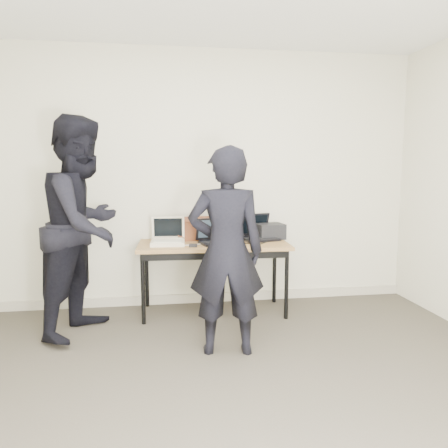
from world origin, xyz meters
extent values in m
cube|color=#403B31|center=(0.00, 0.00, -0.03)|extent=(4.50, 4.50, 0.05)
cube|color=beige|center=(0.00, 2.27, 1.35)|extent=(4.50, 0.05, 2.70)
cube|color=olive|center=(0.04, 1.89, 0.70)|extent=(1.53, 0.71, 0.03)
cylinder|color=black|center=(-0.66, 1.65, 0.34)|extent=(0.04, 0.04, 0.68)
cylinder|color=black|center=(0.71, 1.60, 0.34)|extent=(0.04, 0.04, 0.68)
cylinder|color=black|center=(-0.64, 2.18, 0.34)|extent=(0.04, 0.04, 0.68)
cylinder|color=black|center=(0.74, 2.13, 0.34)|extent=(0.04, 0.04, 0.68)
cube|color=black|center=(0.02, 1.61, 0.64)|extent=(1.40, 0.08, 0.06)
cube|color=beige|center=(-0.42, 1.86, 0.74)|extent=(0.34, 0.29, 0.04)
cube|color=beige|center=(-0.42, 1.83, 0.76)|extent=(0.28, 0.17, 0.01)
cube|color=beige|center=(-0.41, 2.02, 0.87)|extent=(0.33, 0.07, 0.23)
cube|color=black|center=(-0.41, 2.01, 0.87)|extent=(0.28, 0.05, 0.19)
cube|color=beige|center=(-0.41, 2.00, 0.76)|extent=(0.30, 0.03, 0.02)
cube|color=black|center=(0.06, 1.84, 0.73)|extent=(0.37, 0.31, 0.02)
cube|color=black|center=(0.07, 1.81, 0.74)|extent=(0.29, 0.19, 0.01)
cube|color=black|center=(0.03, 1.99, 0.85)|extent=(0.33, 0.15, 0.23)
cube|color=#26333F|center=(0.03, 1.98, 0.86)|extent=(0.28, 0.12, 0.18)
cube|color=black|center=(0.03, 1.96, 0.74)|extent=(0.28, 0.09, 0.02)
cube|color=black|center=(0.54, 1.99, 0.73)|extent=(0.42, 0.34, 0.02)
cube|color=black|center=(0.55, 1.96, 0.75)|extent=(0.32, 0.21, 0.01)
cube|color=black|center=(0.50, 2.15, 0.86)|extent=(0.37, 0.18, 0.24)
cube|color=black|center=(0.50, 2.14, 0.87)|extent=(0.32, 0.14, 0.20)
cube|color=black|center=(0.51, 2.11, 0.74)|extent=(0.32, 0.10, 0.02)
cube|color=brown|center=(-0.14, 2.11, 0.84)|extent=(0.37, 0.19, 0.24)
cube|color=brown|center=(-0.14, 2.05, 0.94)|extent=(0.37, 0.11, 0.07)
cube|color=brown|center=(0.02, 2.13, 0.82)|extent=(0.03, 0.10, 0.02)
ellipsoid|color=white|center=(-0.11, 2.11, 1.00)|extent=(0.15, 0.12, 0.08)
cube|color=black|center=(0.67, 2.07, 0.80)|extent=(0.31, 0.27, 0.16)
cube|color=black|center=(-0.18, 1.71, 0.73)|extent=(0.08, 0.06, 0.03)
cube|color=silver|center=(0.02, 1.77, 0.72)|extent=(0.19, 0.18, 0.01)
cube|color=black|center=(0.33, 1.83, 0.72)|extent=(0.28, 0.19, 0.01)
cube|color=black|center=(-0.39, 1.93, 0.72)|extent=(0.23, 0.25, 0.01)
cube|color=black|center=(0.56, 1.83, 0.72)|extent=(0.18, 0.20, 0.01)
cube|color=silver|center=(-0.20, 1.80, 0.72)|extent=(0.27, 0.11, 0.01)
cube|color=black|center=(0.24, 2.08, 0.72)|extent=(0.25, 0.02, 0.01)
imported|color=black|center=(0.01, 0.93, 0.82)|extent=(0.63, 0.45, 1.64)
imported|color=black|center=(-1.16, 1.56, 0.96)|extent=(1.04, 1.15, 1.92)
cube|color=#AEA790|center=(0.00, 2.23, 0.05)|extent=(4.50, 0.03, 0.10)
camera|label=1|loc=(-0.51, -2.40, 1.49)|focal=35.00mm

